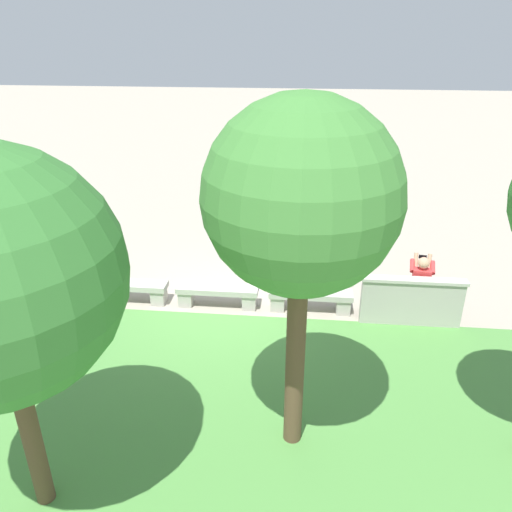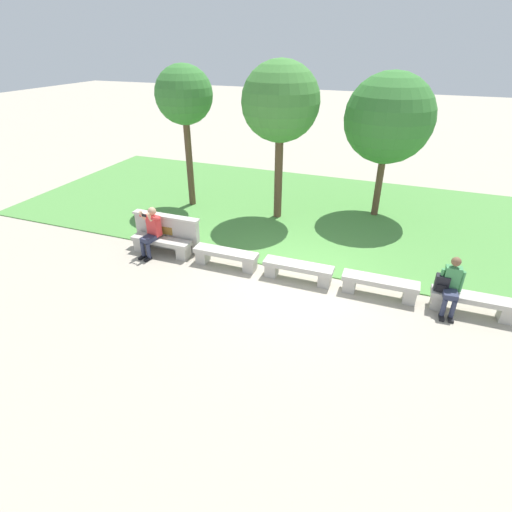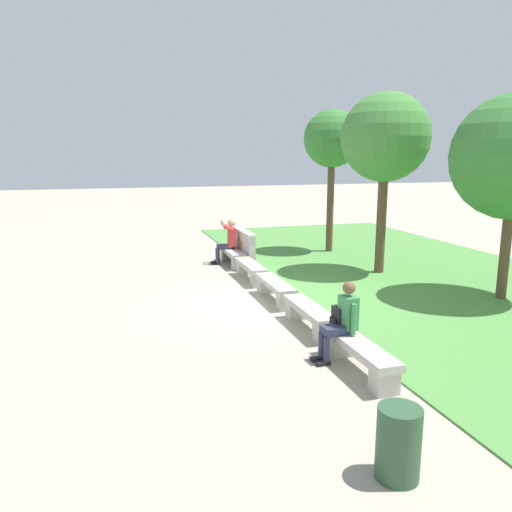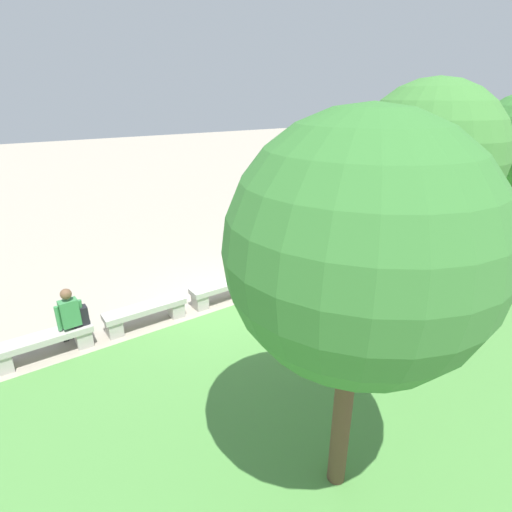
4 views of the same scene
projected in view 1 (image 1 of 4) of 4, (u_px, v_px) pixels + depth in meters
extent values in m
plane|color=#A89E8C|center=(218.00, 306.00, 10.47)|extent=(80.00, 80.00, 0.00)
cube|color=#518E42|center=(161.00, 475.00, 6.50)|extent=(21.38, 8.00, 0.03)
cube|color=#B7B2A8|center=(407.00, 298.00, 9.95)|extent=(1.69, 0.40, 0.12)
cube|color=#B7B2A8|center=(440.00, 310.00, 9.99)|extent=(0.28, 0.34, 0.33)
cube|color=#B7B2A8|center=(372.00, 307.00, 10.11)|extent=(0.28, 0.34, 0.33)
cube|color=#B7B2A8|center=(311.00, 294.00, 10.13)|extent=(1.69, 0.40, 0.12)
cube|color=#B7B2A8|center=(343.00, 305.00, 10.16)|extent=(0.28, 0.34, 0.33)
cube|color=#B7B2A8|center=(278.00, 302.00, 10.28)|extent=(0.28, 0.34, 0.33)
cube|color=#B7B2A8|center=(217.00, 289.00, 10.30)|extent=(1.69, 0.40, 0.12)
cube|color=#B7B2A8|center=(249.00, 300.00, 10.34)|extent=(0.28, 0.34, 0.33)
cube|color=#B7B2A8|center=(186.00, 297.00, 10.46)|extent=(0.28, 0.34, 0.33)
cube|color=#B7B2A8|center=(127.00, 285.00, 10.48)|extent=(1.69, 0.40, 0.12)
cube|color=#B7B2A8|center=(159.00, 296.00, 10.51)|extent=(0.28, 0.34, 0.33)
cube|color=#B7B2A8|center=(98.00, 293.00, 10.63)|extent=(0.28, 0.34, 0.33)
cube|color=#B7B2A8|center=(40.00, 281.00, 10.65)|extent=(1.69, 0.40, 0.12)
cube|color=#B7B2A8|center=(71.00, 291.00, 10.68)|extent=(0.28, 0.34, 0.33)
cube|color=#B7B2A8|center=(12.00, 288.00, 10.81)|extent=(0.28, 0.34, 0.33)
cube|color=#B7B2A8|center=(411.00, 303.00, 9.61)|extent=(1.91, 0.18, 0.95)
cube|color=beige|center=(414.00, 280.00, 9.40)|extent=(1.97, 0.24, 0.06)
cube|color=olive|center=(411.00, 296.00, 9.65)|extent=(0.44, 0.02, 0.22)
cube|color=black|center=(419.00, 304.00, 10.46)|extent=(0.13, 0.25, 0.06)
cylinder|color=#2D334C|center=(421.00, 297.00, 10.31)|extent=(0.11, 0.11, 0.42)
cube|color=black|center=(409.00, 303.00, 10.50)|extent=(0.13, 0.25, 0.06)
cylinder|color=#2D334C|center=(411.00, 296.00, 10.35)|extent=(0.11, 0.11, 0.42)
cube|color=#2D334C|center=(418.00, 289.00, 10.05)|extent=(0.36, 0.46, 0.12)
cube|color=#D83838|center=(421.00, 282.00, 9.73)|extent=(0.37, 0.26, 0.56)
sphere|color=tan|center=(424.00, 263.00, 9.55)|extent=(0.22, 0.22, 0.22)
cylinder|color=#D83838|center=(433.00, 268.00, 9.66)|extent=(0.13, 0.32, 0.21)
cylinder|color=tan|center=(429.00, 261.00, 9.76)|extent=(0.12, 0.20, 0.27)
cylinder|color=#D83838|center=(412.00, 266.00, 9.74)|extent=(0.13, 0.32, 0.21)
cylinder|color=tan|center=(416.00, 259.00, 9.81)|extent=(0.08, 0.18, 0.27)
cube|color=black|center=(423.00, 257.00, 9.82)|extent=(0.15, 0.03, 0.08)
cube|color=black|center=(77.00, 287.00, 11.13)|extent=(0.11, 0.23, 0.06)
cylinder|color=#2D334C|center=(74.00, 280.00, 10.99)|extent=(0.10, 0.10, 0.42)
cube|color=black|center=(69.00, 287.00, 11.14)|extent=(0.11, 0.23, 0.06)
cylinder|color=#2D334C|center=(66.00, 280.00, 11.00)|extent=(0.10, 0.10, 0.42)
cube|color=#2D334C|center=(65.00, 273.00, 10.72)|extent=(0.30, 0.42, 0.12)
cube|color=#3D894C|center=(59.00, 266.00, 10.41)|extent=(0.33, 0.22, 0.52)
sphere|color=brown|center=(56.00, 249.00, 10.24)|extent=(0.20, 0.20, 0.20)
cylinder|color=#3D894C|center=(69.00, 268.00, 10.44)|extent=(0.08, 0.08, 0.48)
cylinder|color=#3D894C|center=(50.00, 268.00, 10.46)|extent=(0.08, 0.08, 0.48)
cube|color=black|center=(69.00, 272.00, 10.49)|extent=(0.28, 0.20, 0.36)
cube|color=black|center=(71.00, 273.00, 10.62)|extent=(0.20, 0.06, 0.16)
torus|color=black|center=(67.00, 263.00, 10.41)|extent=(0.10, 0.02, 0.10)
cylinder|color=brown|center=(29.00, 428.00, 5.70)|extent=(0.22, 0.22, 2.31)
cylinder|color=brown|center=(295.00, 354.00, 6.48)|extent=(0.25, 0.25, 2.92)
sphere|color=#428438|center=(302.00, 196.00, 5.58)|extent=(2.30, 2.30, 2.30)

